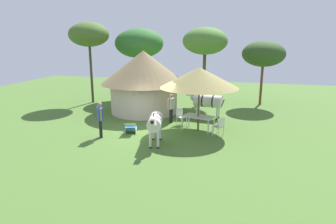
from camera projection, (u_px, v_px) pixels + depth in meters
The scene contains 15 objects.
ground_plane at pixel (152, 132), 15.12m from camera, with size 36.00×36.00×0.00m, color #4B702E.
thatched_hut at pixel (144, 78), 18.55m from camera, with size 5.23×5.23×3.80m.
shade_umbrella at pixel (199, 78), 14.73m from camera, with size 3.86×3.86×3.19m.
patio_dining_table at pixel (198, 118), 15.23m from camera, with size 1.71×1.24×0.74m.
patio_chair_near_hut at pixel (181, 115), 16.23m from camera, with size 0.60×0.60×0.90m.
patio_chair_west_end at pixel (220, 125), 14.39m from camera, with size 0.58×0.59×0.90m.
guest_beside_umbrella at pixel (171, 106), 16.45m from camera, with size 0.31×0.56×1.61m.
standing_watcher at pixel (100, 116), 14.06m from camera, with size 0.45×0.51×1.71m.
striped_lounge_chair at pixel (131, 128), 14.93m from camera, with size 0.75×0.94×0.60m.
zebra_nearest_camera at pixel (155, 123), 13.16m from camera, with size 0.86×2.07×1.54m.
zebra_by_umbrella at pixel (207, 101), 17.53m from camera, with size 2.27×0.94×1.51m.
acacia_tree_right_background at pixel (89, 35), 20.67m from camera, with size 2.75×2.75×5.57m.
acacia_tree_behind_hut at pixel (139, 44), 22.41m from camera, with size 3.60×3.60×5.20m.
acacia_tree_far_lawn at pixel (264, 54), 20.25m from camera, with size 2.86×2.86×4.34m.
acacia_tree_left_background at pixel (205, 41), 20.55m from camera, with size 3.06×3.06×5.23m.
Camera 1 is at (4.40, -13.74, 4.68)m, focal length 32.32 mm.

